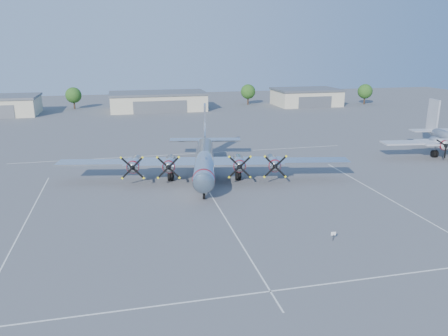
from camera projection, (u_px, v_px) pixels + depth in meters
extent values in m
plane|color=#565659|center=(214.00, 200.00, 55.63)|extent=(260.00, 260.00, 0.00)
cube|color=silver|center=(20.00, 232.00, 46.13)|extent=(0.15, 40.00, 0.01)
cube|color=silver|center=(223.00, 214.00, 50.94)|extent=(0.15, 40.00, 0.01)
cube|color=silver|center=(390.00, 200.00, 55.75)|extent=(0.15, 40.00, 0.01)
cube|color=silver|center=(270.00, 291.00, 35.01)|extent=(60.00, 0.15, 0.01)
cube|color=silver|center=(186.00, 154.00, 79.05)|extent=(60.00, 0.15, 0.01)
cube|color=beige|center=(158.00, 102.00, 131.81)|extent=(28.00, 14.00, 4.80)
cube|color=slate|center=(158.00, 93.00, 131.08)|extent=(28.60, 14.60, 0.60)
cube|color=slate|center=(160.00, 107.00, 125.37)|extent=(15.40, 0.20, 3.60)
cube|color=beige|center=(306.00, 98.00, 142.32)|extent=(20.00, 14.00, 4.80)
cube|color=slate|center=(307.00, 89.00, 141.58)|extent=(20.60, 14.60, 0.60)
cube|color=slate|center=(315.00, 102.00, 135.87)|extent=(11.00, 0.20, 3.60)
cylinder|color=#382619|center=(74.00, 104.00, 134.11)|extent=(0.50, 0.50, 2.80)
sphere|color=#214E16|center=(73.00, 95.00, 133.34)|extent=(4.80, 4.80, 4.80)
cylinder|color=#382619|center=(248.00, 100.00, 144.27)|extent=(0.50, 0.50, 2.80)
sphere|color=#214E16|center=(248.00, 92.00, 143.50)|extent=(4.80, 4.80, 4.80)
cylinder|color=#382619|center=(364.00, 100.00, 145.09)|extent=(0.50, 0.50, 2.80)
sphere|color=#214E16|center=(365.00, 91.00, 144.32)|extent=(4.80, 4.80, 4.80)
cylinder|color=black|center=(333.00, 237.00, 43.93)|extent=(0.06, 0.06, 0.75)
cube|color=white|center=(333.00, 234.00, 43.81)|extent=(0.52, 0.09, 0.37)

